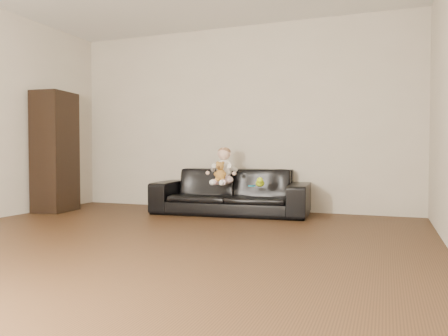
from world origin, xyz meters
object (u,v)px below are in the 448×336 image
at_px(baby, 224,168).
at_px(cabinet, 55,152).
at_px(toy_green, 260,183).
at_px(toy_blue_disc, 252,186).
at_px(toy_rattle, 259,184).
at_px(sofa, 231,191).
at_px(teddy_bear, 220,172).

bearing_deg(baby, cabinet, -174.34).
height_order(toy_green, toy_blue_disc, toy_green).
distance_m(baby, toy_green, 0.58).
distance_m(toy_green, toy_rattle, 0.06).
distance_m(toy_rattle, toy_blue_disc, 0.10).
relative_size(sofa, toy_blue_disc, 21.74).
relative_size(sofa, cabinet, 1.24).
bearing_deg(toy_rattle, toy_green, -65.69).
distance_m(sofa, baby, 0.34).
height_order(cabinet, toy_rattle, cabinet).
distance_m(teddy_bear, toy_blue_disc, 0.44).
bearing_deg(toy_rattle, baby, 169.83).
bearing_deg(teddy_bear, toy_rattle, 5.73).
bearing_deg(toy_rattle, cabinet, -171.80).
distance_m(cabinet, baby, 2.36).
bearing_deg(toy_blue_disc, sofa, 148.49).
bearing_deg(sofa, teddy_bear, -105.15).
distance_m(sofa, toy_blue_disc, 0.43).
xyz_separation_m(baby, teddy_bear, (0.01, -0.15, -0.04)).
xyz_separation_m(sofa, toy_blue_disc, (0.35, -0.22, 0.10)).
relative_size(cabinet, toy_green, 12.68).
relative_size(sofa, toy_green, 15.71).
distance_m(sofa, cabinet, 2.49).
height_order(sofa, teddy_bear, teddy_bear).
distance_m(toy_green, toy_blue_disc, 0.13).
relative_size(toy_green, toy_rattle, 1.92).
distance_m(sofa, toy_green, 0.56).
relative_size(toy_rattle, toy_blue_disc, 0.72).
bearing_deg(sofa, baby, -122.45).
distance_m(baby, toy_blue_disc, 0.48).
bearing_deg(baby, sofa, 55.63).
bearing_deg(cabinet, toy_green, 0.10).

